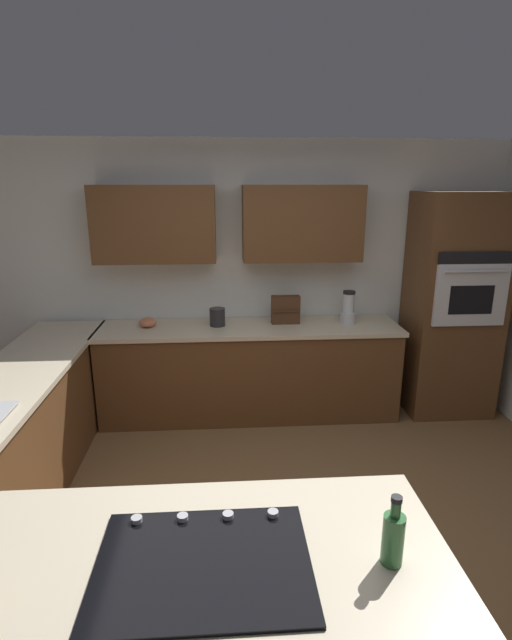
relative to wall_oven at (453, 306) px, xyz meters
name	(u,v)px	position (x,y,z in m)	size (l,w,h in m)	color
ground_plane	(280,535)	(1.85, 1.72, -1.07)	(14.00, 14.00, 0.00)	brown
wall_back	(251,264)	(1.92, -0.33, 0.37)	(6.00, 0.44, 2.60)	silver
lower_cabinets_back	(250,373)	(1.95, 0.00, -0.64)	(2.80, 0.60, 0.86)	brown
countertop_back	(249,328)	(1.95, 0.00, -0.19)	(2.84, 0.64, 0.04)	beige
lower_cabinets_side	(17,442)	(3.67, 1.17, -0.64)	(0.60, 2.90, 0.86)	brown
countertop_side	(8,383)	(3.67, 1.17, -0.19)	(0.64, 2.94, 0.04)	beige
island_top	(204,570)	(2.27, 2.91, -0.19)	(1.81, 0.97, 0.04)	beige
wall_oven	(453,306)	(0.00, 0.00, 0.00)	(0.80, 0.66, 2.13)	brown
cooktop	(203,563)	(2.27, 2.90, -0.16)	(0.76, 0.56, 0.03)	black
blender	(348,309)	(1.00, -0.05, -0.03)	(0.15, 0.15, 0.32)	silver
mixing_bowl	(148,322)	(2.90, -0.05, -0.12)	(0.16, 0.16, 0.09)	#CC724C
spice_rack	(286,310)	(1.60, -0.08, -0.03)	(0.27, 0.11, 0.27)	#472B19
kettle	(217,317)	(2.25, -0.05, -0.08)	(0.15, 0.15, 0.17)	#262628
second_bottle	(393,537)	(1.61, 2.93, -0.06)	(0.08, 0.08, 0.27)	#336B38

